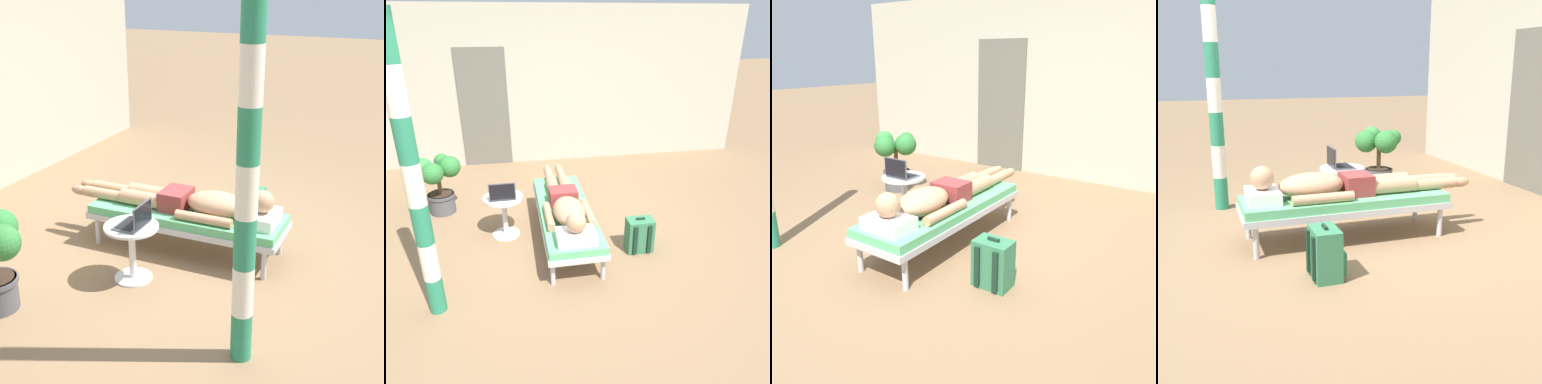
% 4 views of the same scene
% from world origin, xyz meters
% --- Properties ---
extents(ground_plane, '(40.00, 40.00, 0.00)m').
position_xyz_m(ground_plane, '(0.00, 0.00, 0.00)').
color(ground_plane, '#846647').
extents(house_wall_back, '(7.60, 0.20, 2.70)m').
position_xyz_m(house_wall_back, '(-0.07, 3.05, 1.35)').
color(house_wall_back, '#B2AD99').
rests_on(house_wall_back, ground).
extents(house_door_panel, '(0.84, 0.03, 2.04)m').
position_xyz_m(house_door_panel, '(-1.05, 2.94, 1.02)').
color(house_door_panel, '#625F54').
rests_on(house_door_panel, ground).
extents(lounge_chair, '(0.62, 1.93, 0.42)m').
position_xyz_m(lounge_chair, '(-0.07, 0.12, 0.35)').
color(lounge_chair, '#B7B7BC').
rests_on(lounge_chair, ground).
extents(person_reclining, '(0.53, 2.17, 0.32)m').
position_xyz_m(person_reclining, '(-0.07, 0.04, 0.52)').
color(person_reclining, white).
rests_on(person_reclining, lounge_chair).
extents(side_table, '(0.48, 0.48, 0.52)m').
position_xyz_m(side_table, '(-0.78, 0.33, 0.36)').
color(side_table, silver).
rests_on(side_table, ground).
extents(laptop, '(0.31, 0.24, 0.23)m').
position_xyz_m(laptop, '(-0.78, 0.27, 0.58)').
color(laptop, '#4C4C51').
rests_on(laptop, side_table).
extents(backpack, '(0.30, 0.26, 0.42)m').
position_xyz_m(backpack, '(0.74, -0.29, 0.20)').
color(backpack, '#33724C').
rests_on(backpack, ground).
extents(potted_plant, '(0.58, 0.59, 0.82)m').
position_xyz_m(potted_plant, '(-1.62, 1.08, 0.49)').
color(potted_plant, '#4C4C51').
rests_on(potted_plant, ground).
extents(porch_post, '(0.15, 0.15, 2.55)m').
position_xyz_m(porch_post, '(-1.42, -0.91, 1.27)').
color(porch_post, '#267F59').
rests_on(porch_post, ground).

